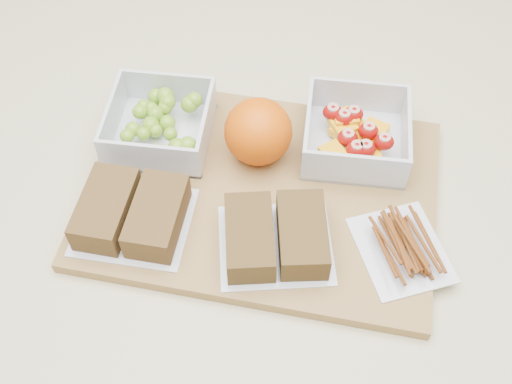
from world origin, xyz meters
TOP-DOWN VIEW (x-y plane):
  - counter at (0.00, 0.00)m, footprint 1.20×0.90m
  - cutting_board at (0.02, 0.01)m, footprint 0.44×0.33m
  - grape_container at (-0.11, 0.08)m, footprint 0.13×0.13m
  - fruit_container at (0.13, 0.10)m, footprint 0.13×0.13m
  - orange at (0.01, 0.07)m, footprint 0.08×0.08m
  - sandwich_bag_left at (-0.12, -0.05)m, footprint 0.13×0.12m
  - sandwich_bag_center at (0.05, -0.06)m, footprint 0.15×0.13m
  - pretzel_bag at (0.19, -0.05)m, footprint 0.13×0.14m

SIDE VIEW (x-z plane):
  - counter at x=0.00m, z-range 0.00..0.90m
  - cutting_board at x=0.02m, z-range 0.90..0.92m
  - pretzel_bag at x=0.19m, z-range 0.92..0.94m
  - sandwich_bag_center at x=0.05m, z-range 0.92..0.95m
  - sandwich_bag_left at x=-0.12m, z-range 0.92..0.96m
  - fruit_container at x=0.13m, z-range 0.91..0.96m
  - grape_container at x=-0.11m, z-range 0.91..0.97m
  - orange at x=0.01m, z-range 0.92..1.00m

